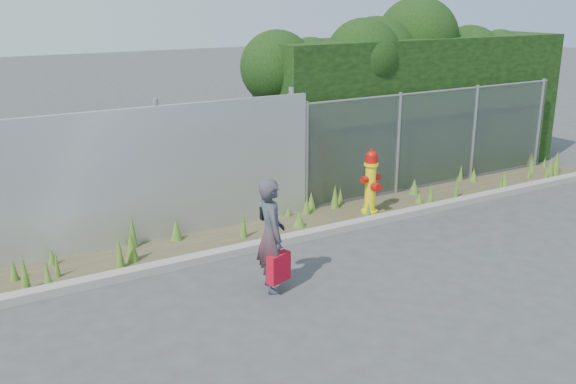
% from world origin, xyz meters
% --- Properties ---
extents(ground, '(80.00, 80.00, 0.00)m').
position_xyz_m(ground, '(0.00, 0.00, 0.00)').
color(ground, '#3A393C').
rests_on(ground, ground).
extents(curb, '(16.00, 0.22, 0.12)m').
position_xyz_m(curb, '(0.00, 1.80, 0.06)').
color(curb, gray).
rests_on(curb, ground).
extents(weed_strip, '(16.00, 1.34, 0.55)m').
position_xyz_m(weed_strip, '(0.59, 2.43, 0.14)').
color(weed_strip, '#443C27').
rests_on(weed_strip, ground).
extents(corrugated_fence, '(8.50, 0.21, 2.30)m').
position_xyz_m(corrugated_fence, '(-3.25, 3.01, 1.10)').
color(corrugated_fence, '#B5B8BD').
rests_on(corrugated_fence, ground).
extents(chainlink_fence, '(6.50, 0.07, 2.05)m').
position_xyz_m(chainlink_fence, '(4.25, 3.00, 1.03)').
color(chainlink_fence, gray).
rests_on(chainlink_fence, ground).
extents(hedge, '(7.77, 2.04, 3.84)m').
position_xyz_m(hedge, '(4.33, 4.06, 1.98)').
color(hedge, black).
rests_on(hedge, ground).
extents(fire_hydrant, '(0.41, 0.37, 1.22)m').
position_xyz_m(fire_hydrant, '(1.97, 2.27, 0.59)').
color(fire_hydrant, yellow).
rests_on(fire_hydrant, ground).
extents(woman, '(0.51, 0.65, 1.56)m').
position_xyz_m(woman, '(-1.14, 0.44, 0.78)').
color(woman, '#0F5763').
rests_on(woman, ground).
extents(red_tote_bag, '(0.36, 0.13, 0.47)m').
position_xyz_m(red_tote_bag, '(-1.12, 0.27, 0.38)').
color(red_tote_bag, maroon).
extents(black_shoulder_bag, '(0.23, 0.10, 0.17)m').
position_xyz_m(black_shoulder_bag, '(-1.03, 0.69, 1.00)').
color(black_shoulder_bag, black).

